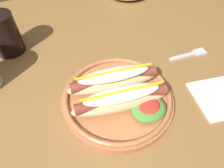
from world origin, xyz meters
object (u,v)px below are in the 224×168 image
at_px(hot_dog_plate, 119,94).
at_px(napkin, 221,97).
at_px(soda_cup, 4,34).
at_px(fork, 191,54).

relative_size(hot_dog_plate, napkin, 2.05).
height_order(hot_dog_plate, soda_cup, soda_cup).
height_order(soda_cup, napkin, soda_cup).
distance_m(fork, soda_cup, 0.55).
height_order(fork, napkin, same).
xyz_separation_m(hot_dog_plate, napkin, (0.23, -0.10, -0.02)).
bearing_deg(hot_dog_plate, napkin, -24.27).
bearing_deg(hot_dog_plate, fork, 11.07).
distance_m(fork, napkin, 0.16).
xyz_separation_m(fork, soda_cup, (-0.48, 0.26, 0.06)).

